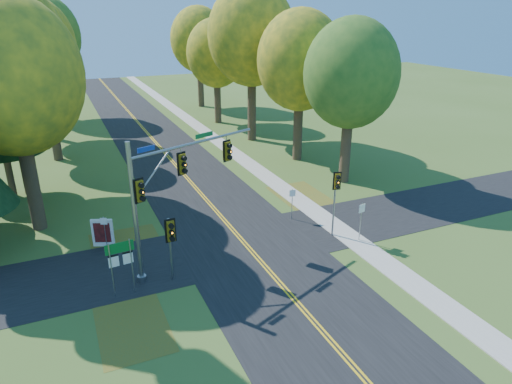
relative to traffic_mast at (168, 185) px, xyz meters
name	(u,v)px	position (x,y,z in m)	size (l,w,h in m)	color
ground	(259,259)	(4.52, -1.15, -4.78)	(160.00, 160.00, 0.00)	#3E571E
road_main	(259,259)	(4.52, -1.15, -4.77)	(8.00, 160.00, 0.02)	black
road_cross	(245,244)	(4.52, 0.85, -4.77)	(60.00, 6.00, 0.02)	black
centerline_left	(257,259)	(4.42, -1.15, -4.75)	(0.10, 160.00, 0.01)	gold
centerline_right	(260,258)	(4.62, -1.15, -4.75)	(0.10, 160.00, 0.01)	gold
sidewalk_east	(351,238)	(10.72, -1.15, -4.75)	(1.60, 160.00, 0.06)	#9E998E
leaf_patch_w_near	(129,250)	(-1.98, 2.85, -4.77)	(4.00, 6.00, 0.00)	brown
leaf_patch_e	(310,202)	(11.32, 4.85, -4.77)	(3.50, 8.00, 0.00)	brown
leaf_patch_w_far	(132,325)	(-2.98, -4.15, -4.77)	(3.00, 5.00, 0.00)	brown
tree_w_a	(13,77)	(-6.60, 8.23, 4.71)	(8.00, 8.00, 14.15)	#38281C
tree_e_a	(351,74)	(16.09, 7.63, 3.76)	(7.20, 7.20, 12.73)	#38281C
tree_w_b	(5,52)	(-7.20, 15.14, 5.59)	(8.60, 8.60, 15.38)	#38281C
tree_e_b	(300,61)	(15.49, 14.43, 4.12)	(7.60, 7.60, 13.33)	#38281C
tree_w_c	(45,73)	(-5.01, 23.32, 3.17)	(6.80, 6.80, 11.91)	#38281C
tree_e_c	(252,36)	(14.41, 22.54, 5.88)	(8.80, 8.80, 15.79)	#38281C
tree_w_d	(35,44)	(-5.60, 32.04, 5.00)	(8.20, 8.20, 14.56)	#38281C
tree_e_d	(216,54)	(13.79, 31.72, 3.46)	(7.00, 7.00, 12.32)	#38281C
tree_w_e	(46,36)	(-4.40, 42.94, 5.30)	(8.40, 8.40, 14.97)	#38281C
tree_e_e	(199,40)	(15.00, 42.43, 4.42)	(7.80, 7.80, 13.74)	#38281C
traffic_mast	(168,185)	(0.00, 0.00, 0.00)	(7.61, 3.52, 7.43)	gray
east_signal_pole	(336,188)	(9.86, -0.49, -1.56)	(0.48, 0.57, 4.24)	#919499
ped_signal_pole	(171,235)	(-0.37, -1.39, -2.14)	(0.56, 0.65, 3.54)	gray
route_sign_cluster	(121,257)	(-2.87, -1.55, -2.72)	(1.36, 0.18, 2.92)	gray
info_kiosk	(103,233)	(-3.20, 4.01, -3.92)	(1.21, 0.62, 1.71)	white
reg_sign_e_north	(292,199)	(8.72, 2.80, -3.30)	(0.41, 0.11, 2.16)	gray
reg_sign_e_south	(361,215)	(11.01, -1.59, -3.07)	(0.47, 0.13, 2.49)	gray
reg_sign_w	(104,227)	(-3.09, 3.64, -3.39)	(0.37, 0.17, 2.02)	gray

